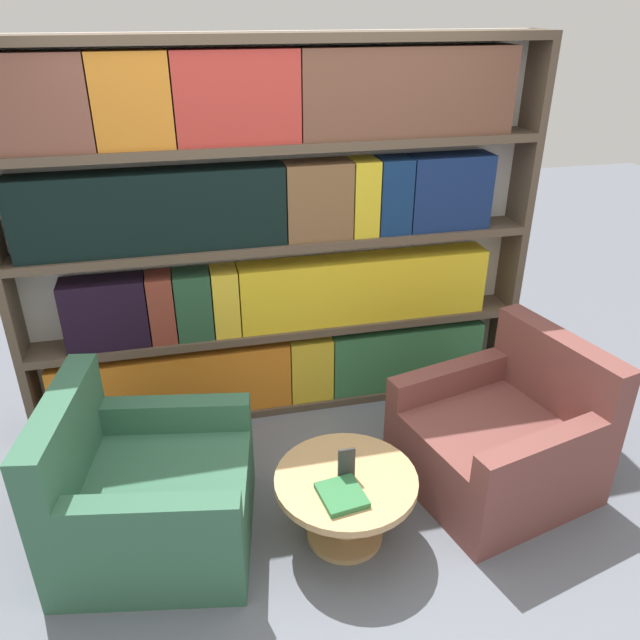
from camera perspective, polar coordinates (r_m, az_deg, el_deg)
The scene contains 7 objects.
ground_plane at distance 3.29m, azimuth 1.37°, elevation -20.77°, with size 14.00×14.00×0.00m, color slate.
bookshelf at distance 3.79m, azimuth -4.06°, elevation 7.08°, with size 3.16×0.30×2.30m.
armchair_left at distance 3.28m, azimuth -15.51°, elevation -15.20°, with size 1.04×1.01×0.85m.
armchair_right at distance 3.64m, azimuth 16.29°, elevation -10.45°, with size 1.08×1.05×0.85m.
coffee_table at distance 3.19m, azimuth 2.36°, elevation -15.65°, with size 0.70×0.70×0.38m.
table_sign at distance 3.07m, azimuth 2.43°, elevation -13.15°, with size 0.08×0.06×0.17m.
stray_book at distance 3.00m, azimuth 2.00°, elevation -15.70°, with size 0.22×0.24×0.03m.
Camera 1 is at (-0.58, -2.13, 2.44)m, focal length 35.00 mm.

